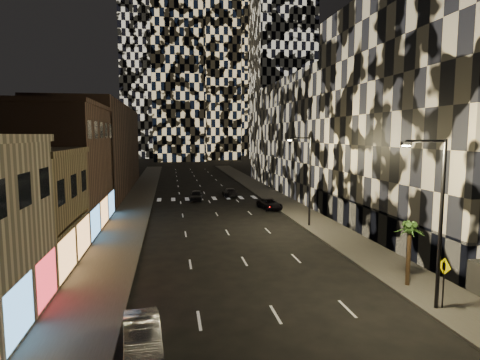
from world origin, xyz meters
name	(u,v)px	position (x,y,z in m)	size (l,w,h in m)	color
sidewalk_left	(138,200)	(-10.00, 50.00, 0.07)	(4.00, 120.00, 0.15)	#47443F
sidewalk_right	(273,196)	(10.00, 50.00, 0.07)	(4.00, 120.00, 0.15)	#47443F
curb_left	(153,199)	(-7.90, 50.00, 0.07)	(0.20, 120.00, 0.15)	#4C4C47
curb_right	(260,197)	(7.90, 50.00, 0.07)	(0.20, 120.00, 0.15)	#4C4C47
retail_brown	(50,169)	(-17.00, 33.50, 6.00)	(10.00, 15.00, 12.00)	#51382D
retail_filler_left	(97,149)	(-17.00, 60.00, 7.00)	(10.00, 40.00, 14.00)	#51382D
midrise_right	(452,117)	(20.00, 24.50, 11.00)	(16.00, 25.00, 22.00)	#232326
midrise_base	(369,222)	(12.30, 24.50, 1.50)	(0.60, 25.00, 3.00)	#383838
midrise_filler_right	(320,137)	(20.00, 57.00, 9.00)	(16.00, 40.00, 18.00)	#232326
tower_right_mid	(282,20)	(35.00, 135.00, 50.00)	(20.00, 20.00, 100.00)	black
tower_left_back	(151,10)	(-12.00, 165.00, 60.00)	(24.00, 24.00, 120.00)	black
tower_center_low	(177,26)	(-2.00, 140.00, 47.50)	(18.00, 18.00, 95.00)	black
streetlight_near	(437,212)	(8.35, 10.00, 5.35)	(2.55, 0.25, 9.00)	black
streetlight_far	(308,175)	(8.35, 30.00, 5.35)	(2.55, 0.25, 9.00)	black
car_silver_parked	(142,336)	(-6.63, 8.45, 0.73)	(1.54, 4.41, 1.45)	gray
car_dark_midlane	(196,195)	(-1.74, 48.37, 0.73)	(1.73, 4.31, 1.47)	black
car_dark_oncoming	(230,192)	(3.50, 51.02, 0.67)	(1.87, 4.60, 1.34)	black
car_dark_rightlane	(270,204)	(7.00, 40.21, 0.65)	(2.14, 4.65, 1.29)	black
ped_sign	(444,274)	(8.94, 9.97, 2.01)	(0.09, 0.91, 2.73)	black
palm_tree	(410,233)	(9.00, 13.30, 3.43)	(2.01, 2.03, 3.98)	#47331E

